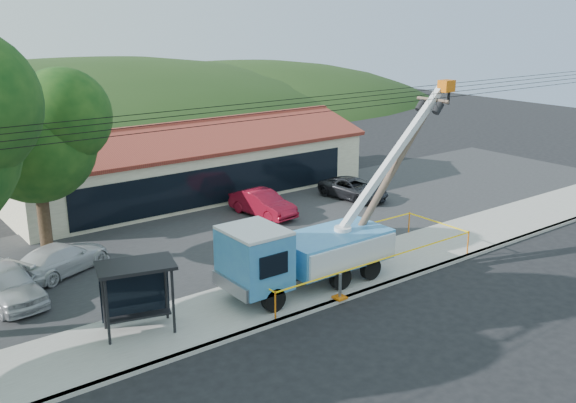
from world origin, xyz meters
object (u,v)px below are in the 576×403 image
Objects in this scene: leaning_pole at (394,169)px; bus_shelter at (136,280)px; car_red at (263,217)px; car_white at (63,275)px; utility_truck at (305,250)px; car_dark at (353,200)px; car_silver at (10,304)px.

bus_shelter is (-12.22, 0.57, -2.40)m from leaning_pole.
car_red reaches higher than car_white.
car_white is (-11.79, -1.50, 0.00)m from car_red.
bus_shelter is at bearing 174.59° from utility_truck.
utility_truck reaches higher than car_dark.
leaning_pole reaches higher than bus_shelter.
car_silver is at bearing 135.61° from bus_shelter.
utility_truck reaches higher than car_white.
utility_truck is 5.79m from leaning_pole.
utility_truck is 10.23m from car_red.
bus_shelter is (-7.07, 0.67, 0.27)m from utility_truck.
bus_shelter is 0.66× the size of car_dark.
car_white is at bearing 26.14° from car_silver.
car_dark is at bearing -112.29° from car_white.
car_red reaches higher than car_dark.
car_dark is at bearing 1.09° from car_silver.
leaning_pole is at bearing 1.12° from utility_truck.
utility_truck is at bearing -160.72° from car_white.
car_white is at bearing 149.28° from leaning_pole.
car_silver reaches higher than car_white.
car_silver is (-3.12, 5.29, -2.03)m from bus_shelter.
car_dark is at bearing -12.13° from car_red.
car_silver reaches higher than car_red.
bus_shelter is at bearing -150.66° from car_red.
car_silver is at bearing -179.95° from car_dark.
car_white is at bearing 134.63° from utility_truck.
bus_shelter reaches higher than car_silver.
car_silver is 14.78m from car_red.
bus_shelter is 7.27m from car_white.
car_dark is (5.53, 8.51, -4.43)m from leaning_pole.
leaning_pole reaches higher than car_red.
car_red is at bearing 65.08° from utility_truck.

